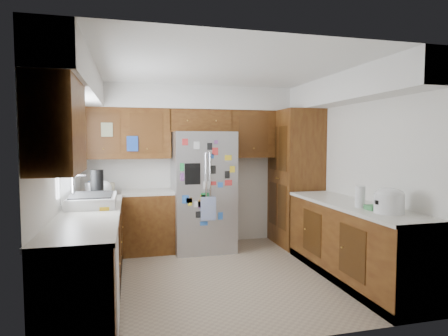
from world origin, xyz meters
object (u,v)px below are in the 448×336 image
at_px(fridge, 203,191).
at_px(paper_towel, 360,197).
at_px(rice_cooker, 389,200).
at_px(pantry, 295,178).

bearing_deg(fridge, paper_towel, -54.05).
bearing_deg(paper_towel, rice_cooker, -75.65).
distance_m(pantry, rice_cooker, 2.25).
xyz_separation_m(pantry, rice_cooker, (-0.00, -2.25, -0.02)).
distance_m(fridge, paper_towel, 2.40).
xyz_separation_m(fridge, rice_cooker, (1.50, -2.30, 0.16)).
height_order(pantry, rice_cooker, pantry).
xyz_separation_m(pantry, fridge, (-1.50, 0.05, -0.17)).
xyz_separation_m(pantry, paper_towel, (-0.09, -1.89, -0.03)).
xyz_separation_m(fridge, paper_towel, (1.41, -1.94, 0.14)).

